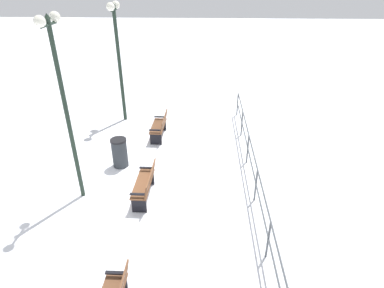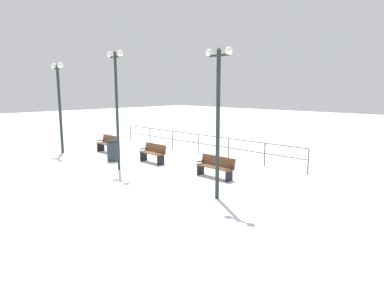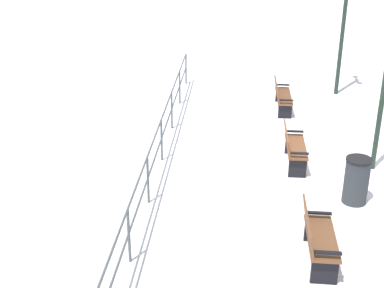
{
  "view_description": "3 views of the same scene",
  "coord_description": "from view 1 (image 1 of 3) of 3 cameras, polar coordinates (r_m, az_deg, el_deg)",
  "views": [
    {
      "loc": [
        -1.75,
        7.23,
        5.71
      ],
      "look_at": [
        -1.38,
        -1.43,
        1.0
      ],
      "focal_mm": 29.74,
      "sensor_mm": 36.0,
      "label": 1
    },
    {
      "loc": [
        9.4,
        11.8,
        3.39
      ],
      "look_at": [
        -2.45,
        0.28,
        0.64
      ],
      "focal_mm": 30.86,
      "sensor_mm": 36.0,
      "label": 2
    },
    {
      "loc": [
        -1.49,
        -11.74,
        5.65
      ],
      "look_at": [
        -2.45,
        -0.4,
        0.63
      ],
      "focal_mm": 51.23,
      "sensor_mm": 36.0,
      "label": 3
    }
  ],
  "objects": [
    {
      "name": "ground_plane",
      "position": [
        9.38,
        -8.97,
        -9.38
      ],
      "size": [
        80.0,
        80.0,
        0.0
      ],
      "primitive_type": "plane",
      "color": "white",
      "rests_on": "ground"
    },
    {
      "name": "bench_nearest",
      "position": [
        12.31,
        -5.76,
        3.24
      ],
      "size": [
        0.56,
        1.43,
        0.92
      ],
      "rotation": [
        0.0,
        0.0,
        -0.02
      ],
      "color": "brown",
      "rests_on": "ground"
    },
    {
      "name": "bench_second",
      "position": [
        9.07,
        -8.36,
        -7.07
      ],
      "size": [
        0.51,
        1.48,
        0.87
      ],
      "rotation": [
        0.0,
        0.0,
        -0.01
      ],
      "color": "brown",
      "rests_on": "ground"
    },
    {
      "name": "lamppost_near",
      "position": [
        13.36,
        -13.26,
        17.21
      ],
      "size": [
        0.31,
        1.04,
        4.75
      ],
      "color": "#1E2D23",
      "rests_on": "ground"
    },
    {
      "name": "lamppost_middle",
      "position": [
        8.39,
        -22.46,
        9.85
      ],
      "size": [
        0.25,
        0.99,
        4.92
      ],
      "color": "#1E2D23",
      "rests_on": "ground"
    },
    {
      "name": "waterfront_railing",
      "position": [
        8.91,
        11.49,
        -6.28
      ],
      "size": [
        0.05,
        12.25,
        1.05
      ],
      "color": "#4C5156",
      "rests_on": "ground"
    },
    {
      "name": "trash_bin",
      "position": [
        10.66,
        -12.85,
        -1.52
      ],
      "size": [
        0.52,
        0.52,
        0.99
      ],
      "color": "#2D3338",
      "rests_on": "ground"
    }
  ]
}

